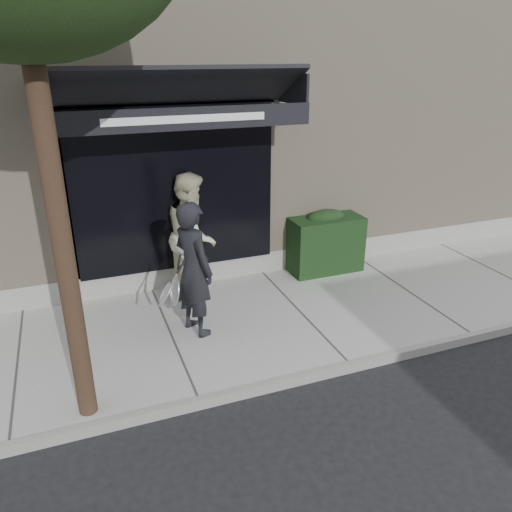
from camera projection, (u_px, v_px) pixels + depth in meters
name	position (u px, v px, depth m)	size (l,w,h in m)	color
ground	(298.00, 316.00, 7.80)	(80.00, 80.00, 0.00)	black
sidewalk	(298.00, 313.00, 7.77)	(20.00, 3.00, 0.12)	gray
curb	(349.00, 367.00, 6.43)	(20.00, 0.10, 0.14)	gray
building_facade	(205.00, 105.00, 11.03)	(14.30, 8.04, 5.64)	tan
hedge	(324.00, 241.00, 8.99)	(1.30, 0.70, 1.14)	black
pedestrian_front	(193.00, 269.00, 6.81)	(0.91, 0.86, 1.92)	black
pedestrian_back	(192.00, 234.00, 7.96)	(1.04, 1.17, 2.01)	beige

